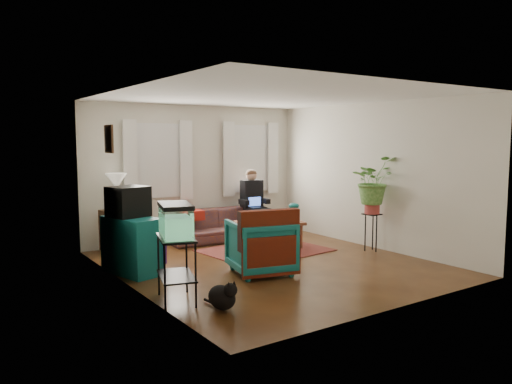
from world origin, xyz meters
TOP-DOWN VIEW (x-y plane):
  - floor at (0.00, 0.00)m, footprint 4.50×5.00m
  - ceiling at (0.00, 0.00)m, footprint 4.50×5.00m
  - wall_back at (0.00, 2.50)m, footprint 4.50×0.01m
  - wall_front at (0.00, -2.50)m, footprint 4.50×0.01m
  - wall_left at (-2.25, 0.00)m, footprint 0.01×5.00m
  - wall_right at (2.25, 0.00)m, footprint 0.01×5.00m
  - window_left at (-0.80, 2.48)m, footprint 1.08×0.04m
  - window_right at (1.25, 2.48)m, footprint 1.08×0.04m
  - curtains_left at (-0.80, 2.40)m, footprint 1.36×0.06m
  - curtains_right at (1.25, 2.40)m, footprint 1.36×0.06m
  - picture_frame at (-2.21, 0.85)m, footprint 0.04×0.32m
  - area_rug at (0.47, 0.80)m, footprint 2.15×1.79m
  - sofa at (0.29, 2.05)m, footprint 2.12×0.99m
  - seated_person at (1.03, 1.99)m, footprint 0.57×0.68m
  - side_table at (-1.65, 2.29)m, footprint 0.55×0.55m
  - table_lamp at (-1.65, 2.29)m, footprint 0.41×0.41m
  - dresser at (-1.99, 0.68)m, footprint 0.67×1.00m
  - crt_tv at (-2.00, 0.77)m, footprint 0.60×0.57m
  - aquarium_stand at (-2.00, -0.84)m, footprint 0.58×0.79m
  - aquarium at (-2.00, -0.84)m, footprint 0.52×0.72m
  - black_cat at (-1.71, -1.42)m, footprint 0.31×0.44m
  - armchair at (-0.44, -0.36)m, footprint 1.01×0.97m
  - serape_throw at (-0.52, -0.69)m, footprint 0.90×0.40m
  - coffee_table at (0.65, 0.93)m, footprint 1.29×0.91m
  - cup_a at (0.37, 0.90)m, footprint 0.16×0.16m
  - cup_b at (0.66, 0.73)m, footprint 0.13×0.13m
  - bowl at (0.99, 0.96)m, footprint 0.28×0.28m
  - snack_tray at (0.38, 1.17)m, footprint 0.44×0.44m
  - birdcage at (1.01, 0.68)m, footprint 0.23×0.23m
  - plant_stand at (2.00, -0.25)m, footprint 0.28×0.28m
  - potted_plant at (2.00, -0.25)m, footprint 0.77×0.67m

SIDE VIEW (x-z plane):
  - floor at x=0.00m, z-range -0.01..0.01m
  - area_rug at x=0.47m, z-range 0.00..0.01m
  - black_cat at x=-1.71m, z-range 0.00..0.36m
  - coffee_table at x=0.65m, z-range 0.00..0.49m
  - plant_stand at x=2.00m, z-range 0.00..0.66m
  - side_table at x=-1.65m, z-range 0.00..0.72m
  - aquarium_stand at x=-2.00m, z-range 0.00..0.79m
  - sofa at x=0.29m, z-range 0.00..0.81m
  - dresser at x=-1.99m, z-range 0.00..0.83m
  - armchair at x=-0.44m, z-range 0.00..0.87m
  - snack_tray at x=0.38m, z-range 0.48..0.53m
  - bowl at x=0.99m, z-range 0.48..0.54m
  - cup_b at x=0.66m, z-range 0.48..0.58m
  - cup_a at x=0.37m, z-range 0.48..0.59m
  - seated_person at x=1.03m, z-range 0.00..1.23m
  - serape_throw at x=-0.52m, z-range 0.26..0.97m
  - birdcage at x=1.01m, z-range 0.48..0.82m
  - aquarium at x=-2.00m, z-range 0.79..1.20m
  - table_lamp at x=-1.65m, z-range 0.70..1.35m
  - crt_tv at x=-2.00m, z-range 0.83..1.27m
  - potted_plant at x=2.00m, z-range 0.70..1.53m
  - wall_back at x=0.00m, z-range 0.00..2.60m
  - wall_front at x=0.00m, z-range 0.00..2.60m
  - wall_left at x=-2.25m, z-range 0.00..2.60m
  - wall_right at x=2.25m, z-range 0.00..2.60m
  - curtains_left at x=-0.80m, z-range 0.80..2.30m
  - curtains_right at x=1.25m, z-range 0.80..2.30m
  - window_left at x=-0.80m, z-range 0.86..2.24m
  - window_right at x=1.25m, z-range 0.86..2.24m
  - picture_frame at x=-2.21m, z-range 1.75..2.15m
  - ceiling at x=0.00m, z-range 2.60..2.60m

